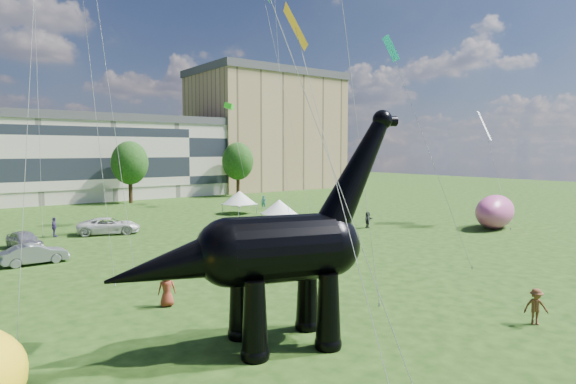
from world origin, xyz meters
TOP-DOWN VIEW (x-y plane):
  - ground at (0.00, 0.00)m, footprint 220.00×220.00m
  - apartment_block at (40.00, 65.00)m, footprint 28.00×18.00m
  - tree_mid_right at (8.00, 53.00)m, footprint 5.20×5.20m
  - tree_far_right at (26.00, 53.00)m, footprint 5.20×5.20m
  - dinosaur_sculpture at (-4.98, -0.75)m, footprint 11.65×5.14m
  - car_silver at (-9.65, 25.57)m, footprint 2.40×4.41m
  - car_grey at (-9.91, 19.71)m, footprint 4.12×1.50m
  - car_white at (-2.39, 28.59)m, footprint 5.94×4.20m
  - car_dark at (10.42, 19.14)m, footprint 4.51×4.84m
  - gazebo_near at (13.44, 24.06)m, footprint 3.77×3.77m
  - gazebo_far at (14.48, 33.60)m, footprint 4.62×4.62m
  - inflatable_pink at (28.67, 9.22)m, footprint 7.15×4.87m
  - visitors at (1.13, 15.12)m, footprint 45.33×42.95m

SIDE VIEW (x-z plane):
  - ground at x=0.00m, z-range 0.00..0.00m
  - car_grey at x=-9.91m, z-range 0.00..1.35m
  - car_dark at x=10.42m, z-range 0.00..1.37m
  - car_silver at x=-9.65m, z-range 0.00..1.42m
  - car_white at x=-2.39m, z-range 0.00..1.50m
  - visitors at x=1.13m, z-range -0.05..1.75m
  - inflatable_pink at x=28.67m, z-range 0.00..3.26m
  - gazebo_near at x=13.44m, z-range 0.51..3.05m
  - gazebo_far at x=14.48m, z-range 0.56..3.31m
  - dinosaur_sculpture at x=-4.98m, z-range -1.17..8.42m
  - tree_mid_right at x=8.00m, z-range 1.57..11.01m
  - tree_far_right at x=26.00m, z-range 1.57..11.01m
  - apartment_block at x=40.00m, z-range 0.00..22.00m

